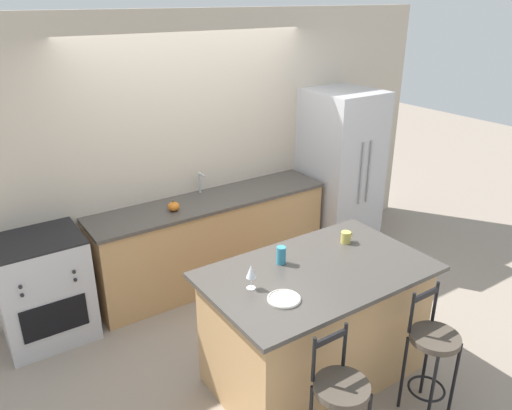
% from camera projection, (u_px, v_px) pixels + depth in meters
% --- Properties ---
extents(ground_plane, '(18.00, 18.00, 0.00)m').
position_uv_depth(ground_plane, '(230.00, 292.00, 5.10)').
color(ground_plane, gray).
extents(wall_back, '(6.00, 0.07, 2.70)m').
position_uv_depth(wall_back, '(194.00, 150.00, 5.07)').
color(wall_back, beige).
rests_on(wall_back, ground_plane).
extents(back_counter, '(2.49, 0.63, 0.92)m').
position_uv_depth(back_counter, '(211.00, 239.00, 5.19)').
color(back_counter, tan).
rests_on(back_counter, ground_plane).
extents(sink_faucet, '(0.02, 0.13, 0.22)m').
position_uv_depth(sink_faucet, '(200.00, 180.00, 5.10)').
color(sink_faucet, '#ADAFB5').
rests_on(sink_faucet, back_counter).
extents(kitchen_island, '(1.68, 1.02, 0.96)m').
position_uv_depth(kitchen_island, '(315.00, 323.00, 3.83)').
color(kitchen_island, tan).
rests_on(kitchen_island, ground_plane).
extents(refrigerator, '(0.73, 0.80, 1.86)m').
position_uv_depth(refrigerator, '(339.00, 171.00, 5.76)').
color(refrigerator, '#BCBCC1').
rests_on(refrigerator, ground_plane).
extents(oven_range, '(0.73, 0.65, 0.95)m').
position_uv_depth(oven_range, '(44.00, 288.00, 4.29)').
color(oven_range, '#B7B7BC').
rests_on(oven_range, ground_plane).
extents(bar_stool_near, '(0.34, 0.34, 0.98)m').
position_uv_depth(bar_stool_near, '(340.00, 401.00, 3.03)').
color(bar_stool_near, black).
rests_on(bar_stool_near, ground_plane).
extents(bar_stool_far, '(0.34, 0.34, 0.98)m').
position_uv_depth(bar_stool_far, '(432.00, 350.00, 3.46)').
color(bar_stool_far, black).
rests_on(bar_stool_far, ground_plane).
extents(dinner_plate, '(0.22, 0.22, 0.02)m').
position_uv_depth(dinner_plate, '(284.00, 299.00, 3.28)').
color(dinner_plate, beige).
rests_on(dinner_plate, kitchen_island).
extents(wine_glass, '(0.07, 0.07, 0.18)m').
position_uv_depth(wine_glass, '(251.00, 272.00, 3.36)').
color(wine_glass, white).
rests_on(wine_glass, kitchen_island).
extents(coffee_mug, '(0.11, 0.08, 0.09)m').
position_uv_depth(coffee_mug, '(346.00, 237.00, 4.02)').
color(coffee_mug, '#C1B251').
rests_on(coffee_mug, kitchen_island).
extents(tumbler_cup, '(0.07, 0.07, 0.14)m').
position_uv_depth(tumbler_cup, '(281.00, 255.00, 3.70)').
color(tumbler_cup, teal).
rests_on(tumbler_cup, kitchen_island).
extents(pumpkin_decoration, '(0.11, 0.11, 0.11)m').
position_uv_depth(pumpkin_decoration, '(174.00, 206.00, 4.71)').
color(pumpkin_decoration, orange).
rests_on(pumpkin_decoration, back_counter).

